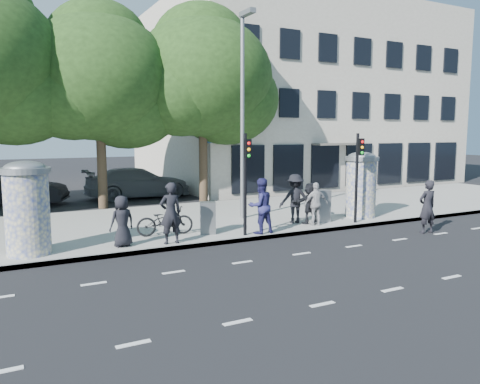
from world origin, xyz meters
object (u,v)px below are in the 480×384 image
ad_column_left (27,206)px  bicycle (165,220)px  man_road (427,207)px  street_lamp (243,101)px  ped_b (171,213)px  ped_d (295,199)px  traffic_pole_near (246,174)px  ped_f (310,203)px  ad_column_right (361,183)px  ped_a (122,221)px  car_right (138,183)px  cabinet_left (208,218)px  ped_e (316,204)px  ped_c (261,206)px  traffic_pole_far (358,168)px  cabinet_right (322,206)px  car_mid (16,189)px

ad_column_left → bicycle: bearing=7.8°
man_road → street_lamp: bearing=-39.7°
ped_b → ped_d: bearing=-170.4°
traffic_pole_near → ped_f: 3.46m
traffic_pole_near → street_lamp: street_lamp is taller
ad_column_right → ped_a: 9.87m
traffic_pole_near → car_right: (-0.43, 11.74, -1.40)m
traffic_pole_near → man_road: bearing=-18.3°
street_lamp → ped_d: bearing=-53.7°
ped_d → car_right: (-3.13, 10.66, -0.26)m
cabinet_left → car_right: car_right is taller
ped_a → ped_e: ped_e is taller
ped_d → man_road: ped_d is taller
ped_e → ped_b: bearing=13.1°
ped_e → ped_f: (-0.01, 0.38, -0.02)m
man_road → car_right: bearing=-58.5°
ped_a → ped_b: 1.47m
ped_d → ped_c: bearing=41.3°
street_lamp → bicycle: 5.83m
street_lamp → cabinet_left: bearing=-140.4°
ad_column_left → traffic_pole_far: size_ratio=0.78×
ped_c → bicycle: bearing=-24.6°
ped_a → man_road: (10.26, -2.44, 0.03)m
traffic_pole_near → ped_a: (-4.03, 0.38, -1.30)m
ad_column_right → traffic_pole_far: bearing=-137.8°
bicycle → cabinet_right: bearing=-88.5°
traffic_pole_near → ped_e: traffic_pole_near is taller
traffic_pole_near → ped_f: (3.13, 0.70, -1.30)m
car_mid → car_right: car_right is taller
ad_column_right → cabinet_left: 6.87m
bicycle → ad_column_left: bearing=104.0°
street_lamp → cabinet_right: 5.09m
ped_e → bicycle: (-5.52, 0.96, -0.30)m
ped_b → ped_f: (5.74, 0.64, -0.18)m
ad_column_left → car_right: (6.17, 11.03, -0.71)m
street_lamp → car_right: (-1.83, 8.90, -3.97)m
man_road → cabinet_right: bearing=-42.9°
bicycle → cabinet_left: cabinet_left is taller
ped_d → car_mid: 14.25m
traffic_pole_near → cabinet_left: bearing=140.7°
traffic_pole_far → ped_d: traffic_pole_far is taller
ped_d → cabinet_left: (-3.72, -0.24, -0.38)m
ad_column_left → ped_d: ad_column_left is taller
cabinet_left → ad_column_left: bearing=-157.4°
traffic_pole_far → ped_e: bearing=169.1°
car_right → man_road: bearing=-154.0°
ad_column_right → ped_c: bearing=-170.7°
ad_column_right → bicycle: 8.24m
ad_column_left → street_lamp: bearing=14.9°
ped_d → man_road: bearing=153.7°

